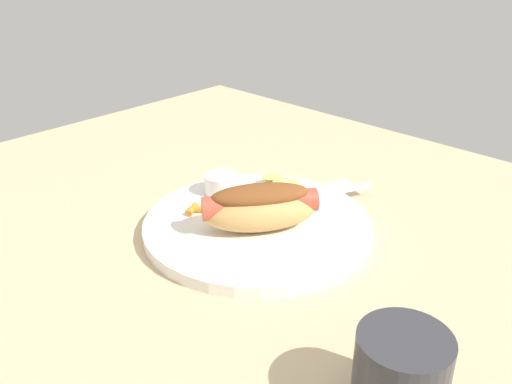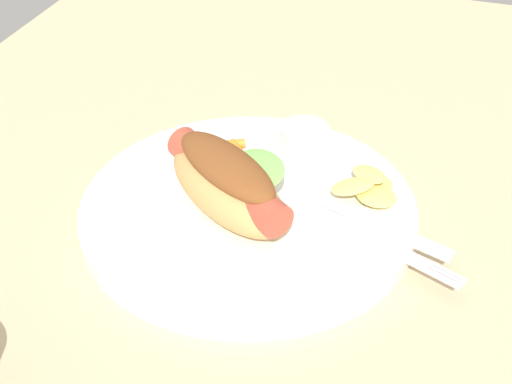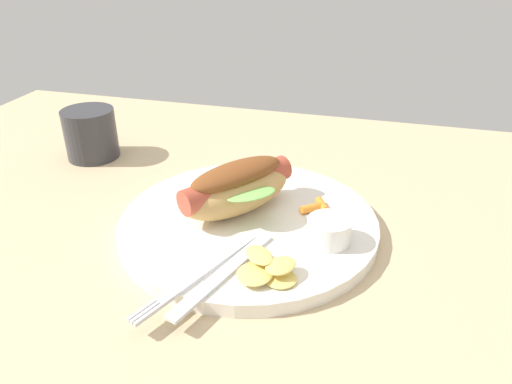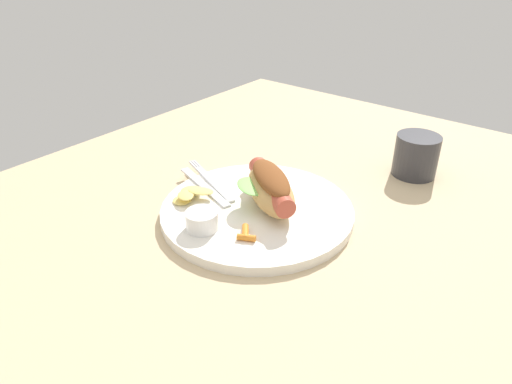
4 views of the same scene
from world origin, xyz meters
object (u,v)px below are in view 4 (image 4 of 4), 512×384
(sauce_ramekin, at_px, (201,220))
(drinking_cup, at_px, (416,155))
(fork, at_px, (211,181))
(chips_pile, at_px, (190,194))
(knife, at_px, (204,186))
(plate, at_px, (257,211))
(carrot_garnish, at_px, (246,234))
(hot_dog, at_px, (271,187))

(sauce_ramekin, height_order, drinking_cup, drinking_cup)
(fork, height_order, drinking_cup, drinking_cup)
(sauce_ramekin, distance_m, chips_pile, 0.09)
(chips_pile, bearing_deg, sauce_ramekin, -124.25)
(knife, bearing_deg, sauce_ramekin, 150.31)
(chips_pile, bearing_deg, plate, -64.35)
(fork, distance_m, carrot_garnish, 0.18)
(knife, distance_m, carrot_garnish, 0.16)
(plate, bearing_deg, chips_pile, 115.65)
(knife, height_order, carrot_garnish, carrot_garnish)
(fork, relative_size, drinking_cup, 2.04)
(chips_pile, height_order, drinking_cup, drinking_cup)
(fork, distance_m, knife, 0.02)
(carrot_garnish, bearing_deg, fork, 59.55)
(chips_pile, distance_m, drinking_cup, 0.42)
(plate, xyz_separation_m, fork, (0.02, 0.11, 0.01))
(sauce_ramekin, distance_m, carrot_garnish, 0.07)
(fork, height_order, knife, same)
(sauce_ramekin, bearing_deg, hot_dog, -19.07)
(hot_dog, xyz_separation_m, fork, (-0.00, 0.13, -0.03))
(carrot_garnish, bearing_deg, hot_dog, 15.78)
(plate, height_order, sauce_ramekin, sauce_ramekin)
(knife, bearing_deg, carrot_garnish, 173.49)
(knife, bearing_deg, plate, -158.39)
(plate, relative_size, carrot_garnish, 8.06)
(plate, relative_size, chips_pile, 4.32)
(sauce_ramekin, relative_size, chips_pile, 0.68)
(sauce_ramekin, bearing_deg, chips_pile, 55.75)
(chips_pile, distance_m, carrot_garnish, 0.14)
(plate, relative_size, sauce_ramekin, 6.36)
(plate, xyz_separation_m, hot_dog, (0.02, -0.01, 0.04))
(plate, height_order, drinking_cup, drinking_cup)
(plate, bearing_deg, drinking_cup, -25.25)
(sauce_ramekin, distance_m, fork, 0.14)
(plate, xyz_separation_m, carrot_garnish, (-0.08, -0.04, 0.01))
(sauce_ramekin, bearing_deg, drinking_cup, -22.94)
(sauce_ramekin, relative_size, carrot_garnish, 1.27)
(fork, xyz_separation_m, knife, (-0.02, -0.00, -0.00))
(plate, relative_size, hot_dog, 1.95)
(fork, xyz_separation_m, drinking_cup, (0.28, -0.25, 0.02))
(plate, distance_m, sauce_ramekin, 0.10)
(sauce_ramekin, height_order, carrot_garnish, sauce_ramekin)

